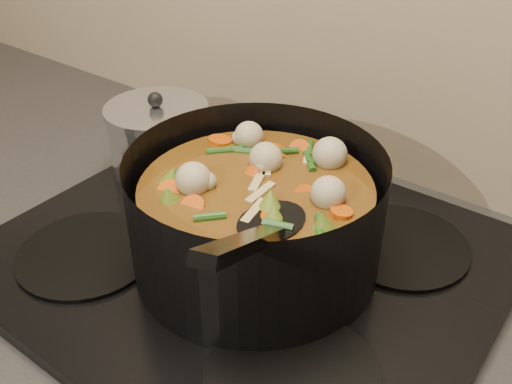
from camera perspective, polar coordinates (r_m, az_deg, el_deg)
The scene contains 3 objects.
stovetop at distance 0.76m, azimuth -1.08°, elevation -6.43°, with size 0.62×0.54×0.03m.
stockpot at distance 0.69m, azimuth 0.02°, elevation -2.52°, with size 0.34×0.41×0.23m.
saucepan at distance 0.92m, azimuth -9.66°, elevation 5.39°, with size 0.16×0.16×0.13m.
Camera 1 is at (0.36, 1.47, 1.41)m, focal length 40.00 mm.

